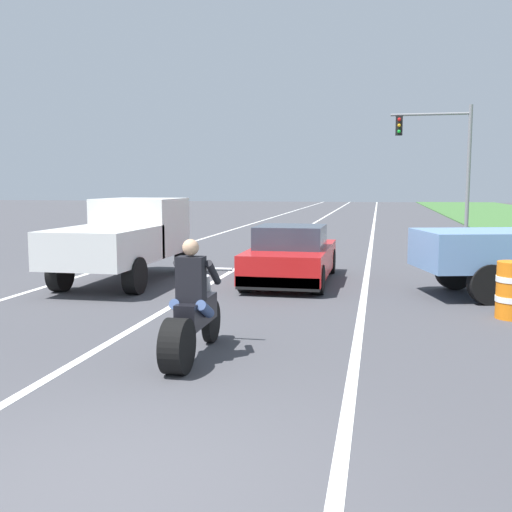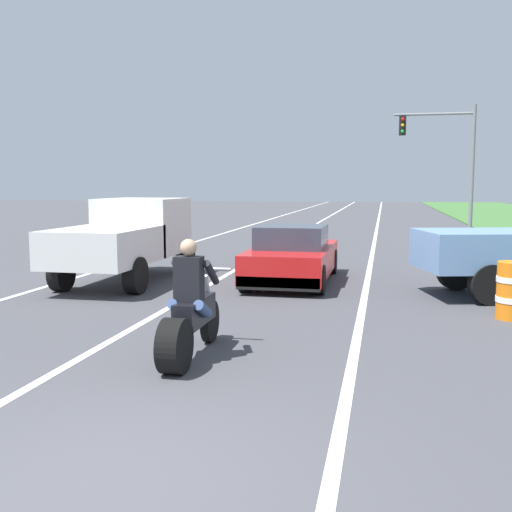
{
  "view_description": "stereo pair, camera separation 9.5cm",
  "coord_description": "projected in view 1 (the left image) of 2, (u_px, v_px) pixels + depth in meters",
  "views": [
    {
      "loc": [
        2.07,
        -4.1,
        2.32
      ],
      "look_at": [
        -0.17,
        6.9,
        1.0
      ],
      "focal_mm": 42.45,
      "sensor_mm": 36.0,
      "label": 1
    },
    {
      "loc": [
        2.16,
        -4.08,
        2.32
      ],
      "look_at": [
        -0.17,
        6.9,
        1.0
      ],
      "focal_mm": 42.45,
      "sensor_mm": 36.0,
      "label": 2
    }
  ],
  "objects": [
    {
      "name": "ground_plane",
      "position": [
        100.0,
        487.0,
        4.67
      ],
      "size": [
        160.0,
        160.0,
        0.0
      ],
      "primitive_type": "plane",
      "color": "#424247"
    },
    {
      "name": "lane_stripe_left_solid",
      "position": [
        196.0,
        241.0,
        25.2
      ],
      "size": [
        0.14,
        120.0,
        0.01
      ],
      "primitive_type": "cube",
      "color": "white",
      "rests_on": "ground"
    },
    {
      "name": "lane_stripe_right_solid",
      "position": [
        371.0,
        244.0,
        23.78
      ],
      "size": [
        0.14,
        120.0,
        0.01
      ],
      "primitive_type": "cube",
      "color": "white",
      "rests_on": "ground"
    },
    {
      "name": "lane_stripe_centre_dashed",
      "position": [
        281.0,
        242.0,
        24.49
      ],
      "size": [
        0.14,
        120.0,
        0.01
      ],
      "primitive_type": "cube",
      "color": "white",
      "rests_on": "ground"
    },
    {
      "name": "motorcycle_with_rider",
      "position": [
        191.0,
        316.0,
        8.0
      ],
      "size": [
        0.7,
        2.21,
        1.62
      ],
      "color": "black",
      "rests_on": "ground"
    },
    {
      "name": "sports_car_red",
      "position": [
        291.0,
        256.0,
        14.45
      ],
      "size": [
        1.84,
        4.3,
        1.37
      ],
      "color": "red",
      "rests_on": "ground"
    },
    {
      "name": "pickup_truck_left_lane_white",
      "position": [
        127.0,
        236.0,
        14.53
      ],
      "size": [
        2.02,
        4.8,
        1.98
      ],
      "color": "silver",
      "rests_on": "ground"
    },
    {
      "name": "traffic_light_mast_near",
      "position": [
        445.0,
        150.0,
        28.24
      ],
      "size": [
        3.7,
        0.34,
        6.0
      ],
      "color": "gray",
      "rests_on": "ground"
    }
  ]
}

